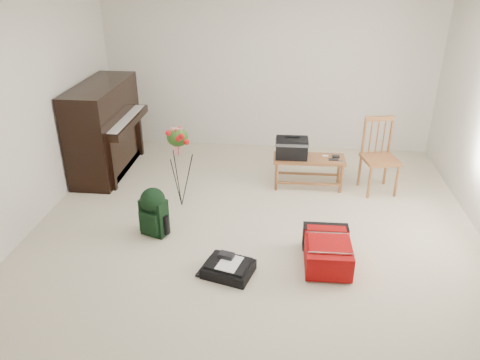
# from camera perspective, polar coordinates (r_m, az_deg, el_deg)

# --- Properties ---
(floor) EXTENTS (5.00, 5.50, 0.01)m
(floor) POSITION_cam_1_polar(r_m,az_deg,el_deg) (5.16, 1.57, -7.25)
(floor) COLOR beige
(floor) RESTS_ON ground
(wall_back) EXTENTS (5.00, 0.04, 2.50)m
(wall_back) POSITION_cam_1_polar(r_m,az_deg,el_deg) (7.22, 3.49, 13.44)
(wall_back) COLOR silver
(wall_back) RESTS_ON floor
(wall_left) EXTENTS (0.04, 5.50, 2.50)m
(wall_left) POSITION_cam_1_polar(r_m,az_deg,el_deg) (5.37, -26.08, 6.26)
(wall_left) COLOR silver
(wall_left) RESTS_ON floor
(piano) EXTENTS (0.71, 1.50, 1.25)m
(piano) POSITION_cam_1_polar(r_m,az_deg,el_deg) (6.78, -16.07, 5.85)
(piano) COLOR black
(piano) RESTS_ON floor
(bench) EXTENTS (0.93, 0.39, 0.71)m
(bench) POSITION_cam_1_polar(r_m,az_deg,el_deg) (6.11, 6.98, 3.52)
(bench) COLOR #9C5B33
(bench) RESTS_ON floor
(dining_chair) EXTENTS (0.50, 0.50, 0.96)m
(dining_chair) POSITION_cam_1_polar(r_m,az_deg,el_deg) (6.25, 16.68, 2.73)
(dining_chair) COLOR #9C5B33
(dining_chair) RESTS_ON floor
(red_suitcase) EXTENTS (0.47, 0.67, 0.28)m
(red_suitcase) POSITION_cam_1_polar(r_m,az_deg,el_deg) (4.83, 10.55, -8.16)
(red_suitcase) COLOR #A20B06
(red_suitcase) RESTS_ON floor
(black_duffel) EXTENTS (0.53, 0.47, 0.19)m
(black_duffel) POSITION_cam_1_polar(r_m,az_deg,el_deg) (4.62, -1.41, -10.65)
(black_duffel) COLOR black
(black_duffel) RESTS_ON floor
(green_backpack) EXTENTS (0.32, 0.30, 0.56)m
(green_backpack) POSITION_cam_1_polar(r_m,az_deg,el_deg) (5.18, -10.50, -3.56)
(green_backpack) COLOR black
(green_backpack) RESTS_ON floor
(flower_stand) EXTENTS (0.36, 0.36, 1.04)m
(flower_stand) POSITION_cam_1_polar(r_m,az_deg,el_deg) (5.63, -7.39, 1.49)
(flower_stand) COLOR black
(flower_stand) RESTS_ON floor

